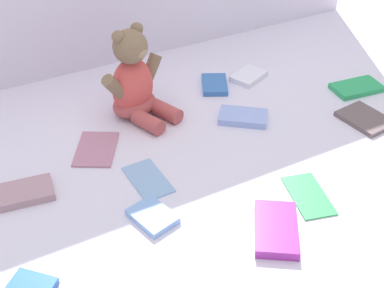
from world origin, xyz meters
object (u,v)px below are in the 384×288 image
at_px(book_case_4, 365,119).
at_px(book_case_7, 148,179).
at_px(book_case_0, 96,148).
at_px(book_case_11, 249,76).
at_px(teddy_bear, 135,83).
at_px(book_case_2, 276,229).
at_px(book_case_1, 24,193).
at_px(book_case_5, 153,216).
at_px(book_case_10, 243,117).
at_px(book_case_3, 308,195).
at_px(book_case_9, 215,85).
at_px(book_case_12, 357,88).

height_order(book_case_4, book_case_7, book_case_4).
xyz_separation_m(book_case_0, book_case_11, (0.49, 0.11, 0.00)).
relative_size(book_case_4, book_case_11, 1.25).
relative_size(teddy_bear, book_case_2, 1.69).
bearing_deg(book_case_1, book_case_5, 55.78).
height_order(book_case_5, book_case_10, book_case_10).
height_order(teddy_bear, book_case_4, teddy_bear).
bearing_deg(book_case_4, book_case_7, 168.90).
bearing_deg(book_case_4, teddy_bear, 141.82).
height_order(book_case_0, book_case_2, book_case_2).
bearing_deg(teddy_bear, book_case_4, -53.10).
relative_size(book_case_3, book_case_9, 1.30).
distance_m(book_case_3, book_case_5, 0.33).
relative_size(book_case_9, book_case_11, 1.05).
bearing_deg(book_case_3, book_case_0, -32.38).
xyz_separation_m(book_case_1, book_case_10, (0.55, 0.02, -0.00)).
bearing_deg(book_case_12, book_case_10, 92.78).
bearing_deg(book_case_9, book_case_4, -25.59).
bearing_deg(book_case_5, book_case_7, -124.18).
bearing_deg(book_case_2, book_case_9, 105.36).
bearing_deg(book_case_12, book_case_5, 111.63).
bearing_deg(book_case_1, book_case_12, 97.93).
relative_size(book_case_5, book_case_12, 0.69).
height_order(book_case_2, book_case_5, book_case_2).
height_order(book_case_0, book_case_10, book_case_10).
height_order(book_case_1, book_case_11, book_case_1).
xyz_separation_m(book_case_4, book_case_11, (-0.14, 0.31, 0.00)).
distance_m(teddy_bear, book_case_0, 0.19).
distance_m(book_case_7, book_case_12, 0.66).
height_order(book_case_4, book_case_11, book_case_11).
relative_size(book_case_7, book_case_11, 1.30).
bearing_deg(teddy_bear, book_case_11, -19.25).
distance_m(book_case_0, book_case_11, 0.50).
bearing_deg(book_case_7, book_case_2, 119.07).
relative_size(book_case_2, book_case_4, 1.13).
bearing_deg(book_case_9, book_case_1, -134.28).
xyz_separation_m(book_case_4, book_case_12, (0.08, 0.12, 0.00)).
bearing_deg(teddy_bear, book_case_7, -129.75).
distance_m(book_case_2, book_case_5, 0.24).
bearing_deg(book_case_0, book_case_4, 12.19).
bearing_deg(book_case_9, book_case_3, -69.48).
bearing_deg(book_case_12, book_case_4, 152.23).
xyz_separation_m(teddy_bear, book_case_0, (-0.15, -0.10, -0.08)).
bearing_deg(book_case_4, book_case_0, 155.92).
height_order(teddy_bear, book_case_3, teddy_bear).
distance_m(book_case_2, book_case_9, 0.56).
bearing_deg(book_case_3, book_case_10, -81.54).
bearing_deg(book_case_11, book_case_7, 99.21).
xyz_separation_m(book_case_1, book_case_9, (0.57, 0.20, -0.00)).
bearing_deg(book_case_5, book_case_2, 128.48).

